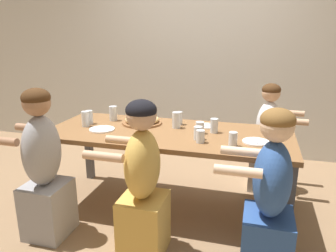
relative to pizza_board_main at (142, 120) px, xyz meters
The scene contains 21 objects.
ground_plane 0.85m from the pizza_board_main, 30.48° to the right, with size 18.00×18.00×0.00m, color #896B4C.
restaurant_back_panel 1.70m from the pizza_board_main, 78.01° to the left, with size 10.00×0.06×3.20m, color silver.
dining_table 0.37m from the pizza_board_main, 30.48° to the right, with size 2.14×0.89×0.74m.
pizza_board_main is the anchor object (origin of this frame).
empty_plate_a 0.40m from the pizza_board_main, 133.04° to the right, with size 0.22×0.22×0.02m.
empty_plate_b 1.10m from the pizza_board_main, 14.86° to the right, with size 0.21×0.21×0.02m.
empty_plate_c 0.61m from the pizza_board_main, ahead, with size 0.19×0.19×0.02m.
drinking_glass_a 0.68m from the pizza_board_main, 28.49° to the right, with size 0.07×0.07×0.11m.
drinking_glass_b 0.71m from the pizza_board_main, ahead, with size 0.07×0.07×0.12m.
drinking_glass_c 0.75m from the pizza_board_main, 32.24° to the right, with size 0.07×0.07×0.10m.
drinking_glass_d 0.36m from the pizza_board_main, ahead, with size 0.08×0.08×0.15m.
drinking_glass_e 0.61m from the pizza_board_main, 15.42° to the right, with size 0.07×0.07×0.10m.
drinking_glass_f 0.50m from the pizza_board_main, 163.68° to the right, with size 0.07×0.07×0.13m.
drinking_glass_g 0.53m from the pizza_board_main, 154.09° to the right, with size 0.07×0.07×0.14m.
drinking_glass_h 0.36m from the pizza_board_main, 10.89° to the left, with size 0.06×0.06×0.12m.
drinking_glass_i 0.32m from the pizza_board_main, behind, with size 0.08×0.08×0.14m.
drinking_glass_j 0.98m from the pizza_board_main, 25.12° to the right, with size 0.07×0.07×0.11m.
diner_near_center 0.93m from the pizza_board_main, 70.43° to the right, with size 0.51×0.40×1.16m.
diner_near_left 1.01m from the pizza_board_main, 120.82° to the right, with size 0.51×0.40×1.20m.
diner_near_right 1.46m from the pizza_board_main, 35.90° to the right, with size 0.51×0.40×1.15m.
diner_far_right 1.30m from the pizza_board_main, 22.40° to the left, with size 0.51×0.40×1.10m.
Camera 1 is at (0.74, -2.65, 1.59)m, focal length 35.00 mm.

